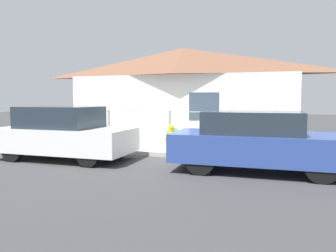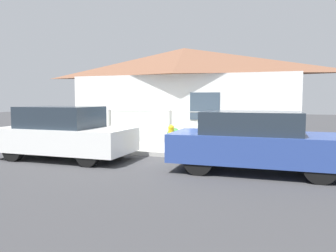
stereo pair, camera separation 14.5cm
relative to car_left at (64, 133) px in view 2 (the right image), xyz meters
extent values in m
plane|color=#38383A|center=(2.15, 1.15, -0.74)|extent=(60.00, 60.00, 0.00)
cube|color=#B2AFA8|center=(2.15, 2.23, -0.67)|extent=(24.00, 2.15, 0.13)
cube|color=white|center=(2.15, 3.93, 0.58)|extent=(8.77, 0.12, 2.63)
cube|color=#384756|center=(3.25, 3.86, 0.71)|extent=(1.10, 0.04, 1.00)
pyramid|color=brown|center=(2.15, 4.97, 2.45)|extent=(9.17, 2.20, 1.11)
cylinder|color=#999993|center=(-0.25, 3.15, -0.01)|extent=(0.10, 0.10, 1.18)
cylinder|color=#999993|center=(2.15, 3.15, -0.01)|extent=(0.10, 0.10, 1.18)
cylinder|color=#999993|center=(4.55, 3.15, -0.01)|extent=(0.10, 0.10, 1.18)
cylinder|color=#999993|center=(2.15, 3.15, 0.53)|extent=(4.80, 0.03, 0.03)
cube|color=white|center=(0.04, 0.00, -0.17)|extent=(3.84, 1.75, 0.67)
cube|color=#232D38|center=(-0.11, 0.00, 0.46)|extent=(2.12, 1.53, 0.60)
cylinder|color=black|center=(1.24, 0.72, -0.43)|extent=(0.62, 0.21, 0.62)
cylinder|color=black|center=(1.22, -0.75, -0.43)|extent=(0.62, 0.21, 0.62)
cylinder|color=black|center=(-1.13, 0.75, -0.43)|extent=(0.62, 0.21, 0.62)
cylinder|color=black|center=(-1.15, -0.72, -0.43)|extent=(0.62, 0.21, 0.62)
cube|color=#2D4793|center=(5.33, 0.00, -0.16)|extent=(4.05, 1.74, 0.65)
cube|color=#232D38|center=(5.17, 0.00, 0.43)|extent=(2.23, 1.53, 0.51)
cylinder|color=black|center=(6.59, 0.75, -0.40)|extent=(0.68, 0.20, 0.68)
cylinder|color=black|center=(6.59, -0.75, -0.40)|extent=(0.68, 0.20, 0.68)
cylinder|color=black|center=(4.08, 0.75, -0.40)|extent=(0.68, 0.20, 0.68)
cylinder|color=black|center=(4.08, -0.75, -0.40)|extent=(0.68, 0.20, 0.68)
cylinder|color=yellow|center=(2.69, 1.60, -0.27)|extent=(0.17, 0.17, 0.67)
sphere|color=yellow|center=(2.69, 1.60, 0.10)|extent=(0.18, 0.18, 0.18)
cylinder|color=yellow|center=(2.56, 1.60, -0.24)|extent=(0.16, 0.08, 0.08)
cylinder|color=yellow|center=(2.81, 1.60, -0.24)|extent=(0.16, 0.08, 0.08)
cylinder|color=brown|center=(2.41, 2.76, -0.52)|extent=(0.26, 0.26, 0.18)
sphere|color=#387F38|center=(2.41, 2.76, -0.25)|extent=(0.48, 0.48, 0.48)
cylinder|color=#9E5638|center=(0.06, 2.54, -0.51)|extent=(0.22, 0.22, 0.19)
sphere|color=#387F38|center=(0.06, 2.54, -0.29)|extent=(0.34, 0.34, 0.34)
camera|label=1|loc=(5.56, -7.92, 0.98)|focal=35.00mm
camera|label=2|loc=(5.69, -7.87, 0.98)|focal=35.00mm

